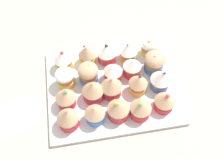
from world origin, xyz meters
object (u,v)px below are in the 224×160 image
object	(u,v)px
cupcake_4	(165,101)
cupcake_16	(87,55)
cupcake_13	(132,67)
cupcake_18	(128,51)
cupcake_11	(88,73)
cupcake_15	(63,60)
cupcake_12	(113,72)
cupcake_14	(154,62)
cupcake_10	(65,78)
napkin	(15,117)
baking_tray	(112,86)
cupcake_0	(68,118)
cupcake_17	(105,53)
cupcake_2	(117,109)
cupcake_1	(95,114)
cupcake_9	(161,79)
cupcake_3	(141,108)
cupcake_8	(138,84)
cupcake_6	(93,91)
cupcake_19	(150,46)
cupcake_5	(66,98)
cupcake_7	(111,87)

from	to	relation	value
cupcake_4	cupcake_16	bearing A→B (deg)	134.49
cupcake_13	cupcake_18	distance (cm)	6.48
cupcake_11	cupcake_13	world-z (taller)	cupcake_11
cupcake_4	cupcake_15	distance (cm)	34.11
cupcake_12	cupcake_14	size ratio (longest dim) A/B	0.92
cupcake_10	napkin	world-z (taller)	cupcake_10
baking_tray	cupcake_0	world-z (taller)	cupcake_0
cupcake_4	cupcake_17	world-z (taller)	cupcake_17
baking_tray	cupcake_2	xyz separation A→B (cm)	(-0.39, -10.37, 4.22)
cupcake_13	cupcake_18	xyz separation A→B (cm)	(0.10, 6.48, 0.02)
cupcake_1	cupcake_9	size ratio (longest dim) A/B	0.85
cupcake_15	napkin	xyz separation A→B (cm)	(-15.95, -15.11, -4.58)
cupcake_3	cupcake_14	size ratio (longest dim) A/B	0.94
cupcake_8	cupcake_0	bearing A→B (deg)	-160.34
cupcake_2	cupcake_4	size ratio (longest dim) A/B	1.10
cupcake_11	napkin	size ratio (longest dim) A/B	0.51
cupcake_4	cupcake_14	world-z (taller)	cupcake_14
cupcake_1	cupcake_16	size ratio (longest dim) A/B	0.87
cupcake_6	cupcake_15	world-z (taller)	cupcake_15
cupcake_4	cupcake_11	xyz separation A→B (cm)	(-20.62, 13.34, 0.34)
cupcake_1	cupcake_13	xyz separation A→B (cm)	(13.64, 13.93, 0.20)
cupcake_6	cupcake_9	xyz separation A→B (cm)	(20.66, 0.43, 0.32)
cupcake_1	cupcake_19	xyz separation A→B (cm)	(21.19, 21.38, -0.07)
cupcake_15	cupcake_19	distance (cm)	28.64
cupcake_5	cupcake_13	distance (cm)	22.59
cupcake_2	cupcake_8	world-z (taller)	cupcake_2
cupcake_5	cupcake_9	size ratio (longest dim) A/B	0.94
cupcake_9	cupcake_16	world-z (taller)	cupcake_9
cupcake_13	cupcake_15	world-z (taller)	cupcake_15
cupcake_0	cupcake_2	world-z (taller)	cupcake_0
baking_tray	cupcake_9	xyz separation A→B (cm)	(14.39, -2.86, 4.63)
cupcake_9	cupcake_16	xyz separation A→B (cm)	(-20.83, 13.42, -0.24)
cupcake_8	cupcake_9	distance (cm)	7.02
cupcake_8	napkin	distance (cm)	37.82
cupcake_17	cupcake_16	bearing A→B (deg)	177.98
cupcake_3	baking_tray	bearing A→B (deg)	119.52
cupcake_18	cupcake_19	bearing A→B (deg)	7.40
baking_tray	cupcake_3	bearing A→B (deg)	-60.48
cupcake_7	cupcake_16	bearing A→B (deg)	113.35
cupcake_19	cupcake_11	bearing A→B (deg)	-160.95
cupcake_4	napkin	world-z (taller)	cupcake_4
cupcake_2	cupcake_8	bearing A→B (deg)	43.22
cupcake_4	cupcake_12	xyz separation A→B (cm)	(-13.00, 12.61, 0.29)
cupcake_13	napkin	xyz separation A→B (cm)	(-37.01, -8.72, -4.61)
cupcake_3	cupcake_10	xyz separation A→B (cm)	(-20.36, 14.28, -0.24)
cupcake_11	cupcake_18	xyz separation A→B (cm)	(13.91, 6.41, 0.08)
cupcake_14	napkin	distance (cm)	45.62
cupcake_15	baking_tray	bearing A→B (deg)	-34.37
cupcake_3	cupcake_19	world-z (taller)	same
cupcake_0	cupcake_5	bearing A→B (deg)	90.91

